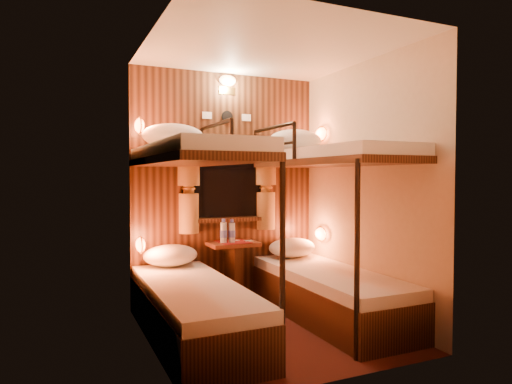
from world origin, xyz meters
name	(u,v)px	position (x,y,z in m)	size (l,w,h in m)	color
floor	(269,330)	(0.00, 0.00, 0.00)	(2.10, 2.10, 0.00)	#3D1710
ceiling	(269,48)	(0.00, 0.00, 2.40)	(2.10, 2.10, 0.00)	silver
wall_back	(226,188)	(0.00, 1.05, 1.20)	(2.40, 2.40, 0.00)	#C6B293
wall_front	(340,196)	(0.00, -1.05, 1.20)	(2.40, 2.40, 0.00)	#C6B293
wall_left	(151,193)	(-1.00, 0.00, 1.20)	(2.40, 2.40, 0.00)	#C6B293
wall_right	(365,189)	(1.00, 0.00, 1.20)	(2.40, 2.40, 0.00)	#C6B293
back_panel	(227,188)	(0.00, 1.04, 1.20)	(2.00, 0.03, 2.40)	black
bunk_left	(193,271)	(-0.65, 0.07, 0.56)	(0.72, 1.90, 1.82)	black
bunk_right	(329,259)	(0.65, 0.07, 0.56)	(0.72, 1.90, 1.82)	black
window	(228,190)	(0.00, 1.00, 1.18)	(1.00, 0.12, 0.79)	black
curtains	(229,182)	(0.00, 0.97, 1.26)	(1.10, 0.22, 1.00)	olive
back_fixtures	(228,88)	(0.00, 1.00, 2.25)	(0.54, 0.09, 0.48)	black
reading_lamps	(238,185)	(0.00, 0.70, 1.24)	(2.00, 0.20, 1.25)	#FF5F26
table	(233,265)	(0.00, 0.85, 0.41)	(0.50, 0.34, 0.66)	#5F2A15
bottle_left	(224,233)	(-0.12, 0.81, 0.76)	(0.07, 0.07, 0.25)	#99BFE5
bottle_right	(232,233)	(-0.03, 0.81, 0.75)	(0.07, 0.07, 0.24)	#99BFE5
sachet_a	(249,241)	(0.17, 0.84, 0.65)	(0.09, 0.07, 0.01)	silver
sachet_b	(236,240)	(0.06, 0.92, 0.65)	(0.08, 0.06, 0.01)	silver
pillow_lower_left	(171,255)	(-0.65, 0.84, 0.56)	(0.53, 0.38, 0.21)	white
pillow_lower_right	(292,248)	(0.65, 0.78, 0.56)	(0.52, 0.37, 0.21)	white
pillow_upper_left	(173,136)	(-0.65, 0.71, 1.70)	(0.58, 0.41, 0.23)	white
pillow_upper_right	(295,140)	(0.65, 0.71, 1.70)	(0.58, 0.41, 0.23)	white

